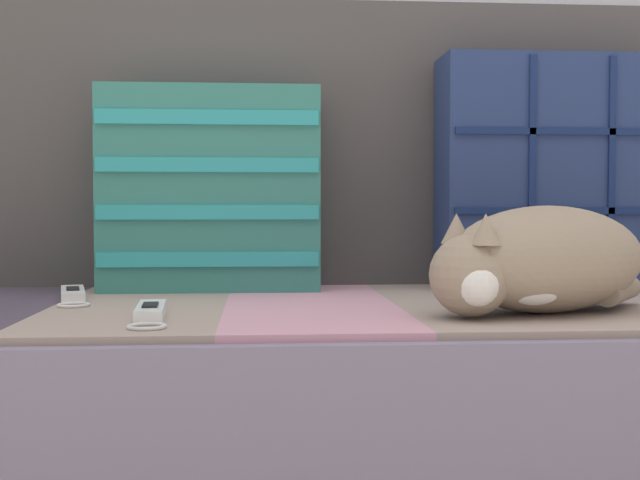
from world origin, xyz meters
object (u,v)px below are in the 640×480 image
object	(u,v)px
game_remote_far	(73,295)
game_remote_near	(150,313)
sleeping_cat	(537,262)
throw_pillow_striped	(210,189)
couch	(308,426)
throw_pillow_quilted	(558,173)

from	to	relation	value
game_remote_far	game_remote_near	bearing A→B (deg)	-56.67
sleeping_cat	game_remote_far	size ratio (longest dim) A/B	1.90
game_remote_near	sleeping_cat	bearing A→B (deg)	1.86
throw_pillow_striped	sleeping_cat	size ratio (longest dim) A/B	1.05
couch	game_remote_far	distance (m)	0.44
throw_pillow_striped	game_remote_near	xyz separation A→B (m)	(-0.06, -0.39, -0.17)
couch	game_remote_far	world-z (taller)	game_remote_far
throw_pillow_quilted	game_remote_near	distance (m)	0.84
game_remote_near	game_remote_far	size ratio (longest dim) A/B	0.98
sleeping_cat	game_remote_far	world-z (taller)	sleeping_cat
throw_pillow_striped	sleeping_cat	distance (m)	0.62
game_remote_far	throw_pillow_striped	bearing A→B (deg)	36.58
couch	throw_pillow_striped	world-z (taller)	throw_pillow_striped
throw_pillow_striped	game_remote_far	bearing A→B (deg)	-143.42
couch	sleeping_cat	xyz separation A→B (m)	(0.31, -0.20, 0.28)
throw_pillow_quilted	throw_pillow_striped	distance (m)	0.65
throw_pillow_quilted	sleeping_cat	distance (m)	0.44
couch	throw_pillow_striped	xyz separation A→B (m)	(-0.17, 0.18, 0.39)
couch	sleeping_cat	world-z (taller)	sleeping_cat
sleeping_cat	game_remote_near	bearing A→B (deg)	-178.14
couch	throw_pillow_quilted	bearing A→B (deg)	20.29
throw_pillow_quilted	sleeping_cat	bearing A→B (deg)	-114.63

